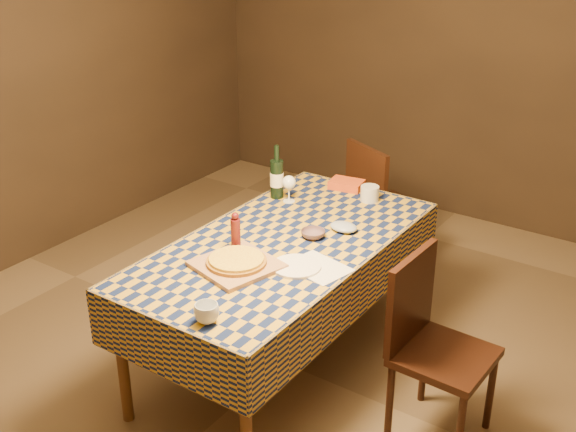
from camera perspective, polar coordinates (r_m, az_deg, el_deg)
The scene contains 16 objects.
room at distance 3.56m, azimuth -0.46°, elevation 6.32°, with size 5.00×5.10×2.70m.
dining_table at distance 3.81m, azimuth -0.42°, elevation -3.08°, with size 0.94×1.84×0.77m.
cutting_board at distance 3.54m, azimuth -4.08°, elevation -3.89°, with size 0.36×0.36×0.02m, color #A6754E.
pizza at distance 3.53m, azimuth -4.09°, elevation -3.53°, with size 0.39×0.39×0.03m.
pepper_mill at distance 3.67m, azimuth -4.16°, elevation -1.31°, with size 0.06×0.06×0.21m.
bowl at distance 3.82m, azimuth 1.99°, elevation -1.43°, with size 0.13×0.13×0.04m, color #614951.
wine_glass at distance 4.22m, azimuth 0.07°, elevation 2.59°, with size 0.08×0.08×0.16m.
wine_bottle at distance 4.28m, azimuth -0.89°, elevation 3.01°, with size 0.10×0.10×0.32m.
deli_tub at distance 4.28m, azimuth 6.47°, elevation 1.78°, with size 0.11×0.11×0.09m, color silver.
takeout_container at distance 4.46m, azimuth 4.66°, elevation 2.51°, with size 0.20×0.14×0.05m, color #C8481A.
white_plate at distance 3.53m, azimuth 0.65°, elevation -4.00°, with size 0.24×0.24×0.01m, color white.
tumbler at distance 3.11m, azimuth -6.45°, elevation -7.63°, with size 0.11×0.11×0.09m, color white.
flour_patch at distance 3.53m, azimuth 2.37°, elevation -4.08°, with size 0.29×0.23×0.00m, color white.
flour_bag at distance 3.90m, azimuth 4.42°, elevation -0.87°, with size 0.16×0.12×0.05m, color #98A8C2.
chair_far at distance 4.92m, azimuth 7.18°, elevation 1.16°, with size 0.56×0.56×0.93m.
chair_right at distance 3.52m, azimuth 11.15°, elevation -9.43°, with size 0.44×0.43×0.93m.
Camera 1 is at (1.93, -2.77, 2.47)m, focal length 45.00 mm.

